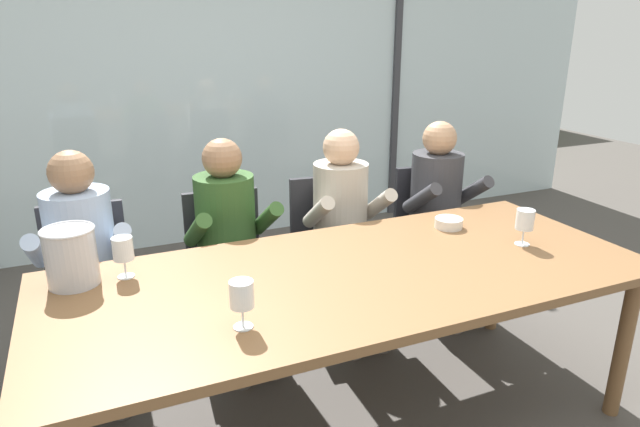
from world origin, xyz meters
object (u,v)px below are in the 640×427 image
at_px(chair_near_curtain, 87,277).
at_px(chair_left_of_center, 227,259).
at_px(person_beige_jumper, 346,220).
at_px(wine_glass_center_pour, 525,220).
at_px(person_charcoal_jacket, 443,205).
at_px(ice_bucket_primary, 71,256).
at_px(person_olive_shirt, 231,237).
at_px(wine_glass_by_left_taster, 123,249).
at_px(tasting_bowl, 449,223).
at_px(dining_table, 353,285).
at_px(chair_right_of_center, 430,225).
at_px(chair_center, 328,239).
at_px(wine_glass_near_bucket, 242,296).
at_px(person_pale_blue_shirt, 83,258).

distance_m(chair_near_curtain, chair_left_of_center, 0.73).
xyz_separation_m(person_beige_jumper, wine_glass_center_pour, (0.51, -0.85, 0.20)).
xyz_separation_m(chair_left_of_center, person_charcoal_jacket, (1.36, -0.11, 0.17)).
bearing_deg(wine_glass_center_pour, ice_bucket_primary, 168.78).
distance_m(chair_left_of_center, person_olive_shirt, 0.21).
bearing_deg(ice_bucket_primary, wine_glass_by_left_taster, -3.34).
relative_size(tasting_bowl, wine_glass_center_pour, 0.82).
distance_m(ice_bucket_primary, wine_glass_by_left_taster, 0.19).
bearing_deg(person_beige_jumper, tasting_bowl, -56.09).
relative_size(dining_table, tasting_bowl, 18.01).
relative_size(person_charcoal_jacket, wine_glass_by_left_taster, 6.96).
xyz_separation_m(dining_table, person_olive_shirt, (-0.32, 0.80, -0.01)).
height_order(person_olive_shirt, ice_bucket_primary, person_olive_shirt).
bearing_deg(chair_right_of_center, wine_glass_by_left_taster, -156.86).
bearing_deg(chair_near_curtain, person_olive_shirt, -8.08).
bearing_deg(chair_center, wine_glass_near_bucket, -118.72).
distance_m(person_pale_blue_shirt, wine_glass_near_bucket, 1.19).
distance_m(chair_center, person_beige_jumper, 0.24).
distance_m(chair_center, ice_bucket_primary, 1.58).
height_order(dining_table, wine_glass_center_pour, wine_glass_center_pour).
bearing_deg(chair_center, person_olive_shirt, -159.35).
height_order(chair_left_of_center, person_charcoal_jacket, person_charcoal_jacket).
height_order(chair_near_curtain, wine_glass_by_left_taster, wine_glass_by_left_taster).
height_order(chair_center, wine_glass_by_left_taster, wine_glass_by_left_taster).
height_order(wine_glass_by_left_taster, wine_glass_near_bucket, same).
distance_m(chair_left_of_center, tasting_bowl, 1.23).
relative_size(dining_table, wine_glass_center_pour, 14.74).
distance_m(chair_center, wine_glass_by_left_taster, 1.41).
xyz_separation_m(chair_near_curtain, person_charcoal_jacket, (2.08, -0.17, 0.17)).
bearing_deg(tasting_bowl, chair_center, 118.95).
distance_m(chair_near_curtain, chair_right_of_center, 2.09).
xyz_separation_m(chair_right_of_center, wine_glass_near_bucket, (-1.60, -1.20, 0.37)).
height_order(ice_bucket_primary, wine_glass_near_bucket, ice_bucket_primary).
distance_m(person_pale_blue_shirt, wine_glass_center_pour, 2.12).
bearing_deg(chair_near_curtain, wine_glass_by_left_taster, -70.84).
bearing_deg(chair_near_curtain, wine_glass_near_bucket, -63.04).
xyz_separation_m(chair_center, person_olive_shirt, (-0.64, -0.16, 0.17)).
distance_m(dining_table, person_charcoal_jacket, 1.31).
bearing_deg(dining_table, person_olive_shirt, 111.60).
xyz_separation_m(person_beige_jumper, tasting_bowl, (0.33, -0.52, 0.10)).
relative_size(chair_near_curtain, chair_center, 1.00).
distance_m(dining_table, person_pale_blue_shirt, 1.32).
distance_m(chair_left_of_center, wine_glass_center_pour, 1.58).
bearing_deg(chair_right_of_center, dining_table, -132.50).
height_order(wine_glass_near_bucket, wine_glass_center_pour, same).
bearing_deg(person_beige_jumper, person_charcoal_jacket, 1.22).
bearing_deg(chair_left_of_center, wine_glass_center_pour, -33.91).
xyz_separation_m(chair_left_of_center, person_pale_blue_shirt, (-0.73, -0.11, 0.17)).
bearing_deg(person_beige_jumper, ice_bucket_primary, -160.89).
xyz_separation_m(ice_bucket_primary, wine_glass_near_bucket, (0.53, -0.60, -0.00)).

